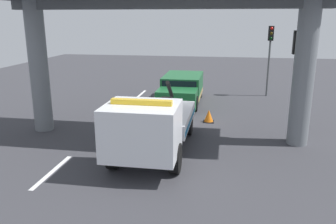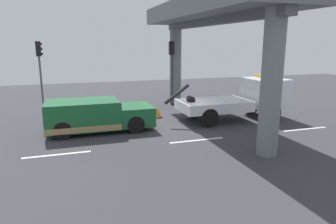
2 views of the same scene
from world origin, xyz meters
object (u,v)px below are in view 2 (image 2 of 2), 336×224
(tow_truck_white, at_px, (244,98))
(traffic_light_near, at_px, (40,61))
(traffic_cone_orange, at_px, (157,113))
(towed_van_green, at_px, (95,116))
(traffic_light_far, at_px, (172,59))

(tow_truck_white, distance_m, traffic_light_near, 12.49)
(tow_truck_white, xyz_separation_m, traffic_cone_orange, (-4.68, 1.81, -0.91))
(traffic_light_near, bearing_deg, towed_van_green, -62.42)
(traffic_light_near, xyz_separation_m, traffic_cone_orange, (6.48, -3.40, -2.93))
(traffic_cone_orange, bearing_deg, traffic_light_far, 59.33)
(traffic_light_near, height_order, traffic_light_far, same)
(towed_van_green, relative_size, traffic_cone_orange, 8.51)
(traffic_light_far, relative_size, traffic_cone_orange, 7.24)
(tow_truck_white, bearing_deg, traffic_light_near, 154.98)
(towed_van_green, bearing_deg, traffic_cone_orange, 25.79)
(tow_truck_white, distance_m, traffic_light_far, 6.19)
(traffic_light_far, bearing_deg, towed_van_green, -137.92)
(traffic_light_near, bearing_deg, traffic_cone_orange, -27.66)
(tow_truck_white, relative_size, traffic_light_near, 1.64)
(traffic_light_near, xyz_separation_m, traffic_light_far, (8.50, -0.00, -0.00))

